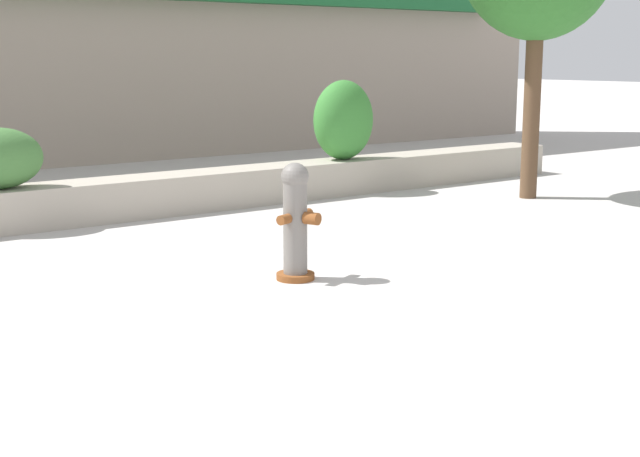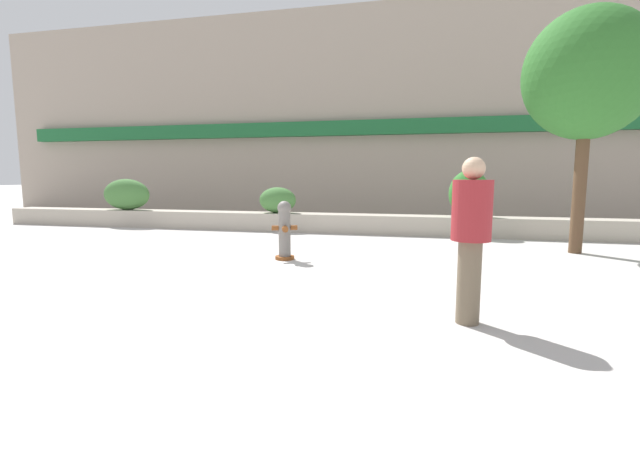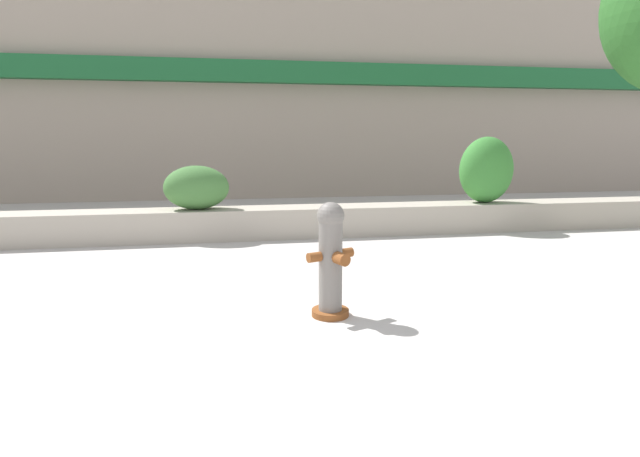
% 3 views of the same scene
% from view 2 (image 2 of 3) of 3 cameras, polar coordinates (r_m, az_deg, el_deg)
% --- Properties ---
extents(ground_plane, '(120.00, 120.00, 0.00)m').
position_cam_2_polar(ground_plane, '(6.66, -20.56, -6.78)').
color(ground_plane, '#BCB7B2').
extents(building_facade, '(30.00, 1.36, 8.00)m').
position_cam_2_polar(building_facade, '(17.89, 1.22, 14.95)').
color(building_facade, gray).
rests_on(building_facade, ground).
extents(planter_wall_low, '(18.00, 0.70, 0.50)m').
position_cam_2_polar(planter_wall_low, '(12.00, -4.66, 0.89)').
color(planter_wall_low, '#ADA393').
rests_on(planter_wall_low, ground).
extents(hedge_bush_0, '(1.52, 0.66, 0.94)m').
position_cam_2_polar(hedge_bush_0, '(14.31, -24.39, 4.16)').
color(hedge_bush_0, '#427538').
rests_on(hedge_bush_0, planter_wall_low).
extents(hedge_bush_1, '(1.05, 0.67, 0.71)m').
position_cam_2_polar(hedge_bush_1, '(12.02, -5.67, 3.79)').
color(hedge_bush_1, '#427538').
rests_on(hedge_bush_1, planter_wall_low).
extents(hedge_bush_2, '(0.99, 0.69, 1.18)m').
position_cam_2_polar(hedge_bush_2, '(11.45, 19.25, 4.43)').
color(hedge_bush_2, '#387F33').
rests_on(hedge_bush_2, planter_wall_low).
extents(fire_hydrant, '(0.47, 0.48, 1.08)m').
position_cam_2_polar(fire_hydrant, '(7.88, -4.75, -0.16)').
color(fire_hydrant, brown).
rests_on(fire_hydrant, ground).
extents(street_tree, '(2.35, 2.12, 4.70)m').
position_cam_2_polar(street_tree, '(10.05, 32.13, 16.91)').
color(street_tree, brown).
rests_on(street_tree, ground).
extents(pedestrian, '(0.56, 0.56, 1.73)m').
position_cam_2_polar(pedestrian, '(4.65, 19.50, -0.20)').
color(pedestrian, brown).
rests_on(pedestrian, ground).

